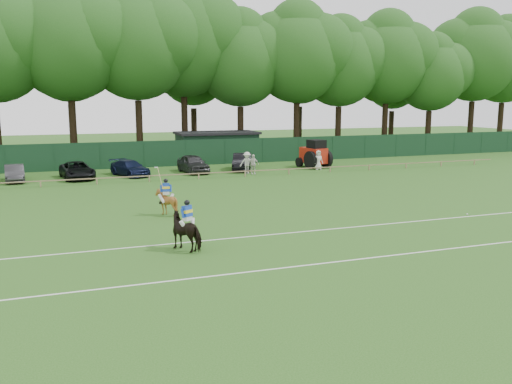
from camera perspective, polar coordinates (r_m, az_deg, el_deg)
name	(u,v)px	position (r m, az deg, el deg)	size (l,w,h in m)	color
ground	(267,230)	(27.18, 1.18, -3.99)	(160.00, 160.00, 0.00)	#1E4C14
horse_dark	(188,231)	(23.74, -7.21, -4.10)	(0.88, 1.93, 1.63)	black
horse_chestnut	(166,202)	(30.85, -9.42, -1.05)	(1.19, 1.33, 1.47)	brown
sedan_grey	(15,173)	(46.71, -24.08, 1.82)	(1.41, 4.03, 1.33)	#2D2D2F
suv_black	(77,170)	(46.50, -18.31, 2.18)	(2.29, 4.97, 1.38)	black
sedan_navy	(130,168)	(47.05, -13.13, 2.47)	(1.84, 4.53, 1.31)	#121838
hatch_grey	(193,164)	(48.14, -6.64, 2.98)	(1.87, 4.65, 1.58)	#2F2F31
estate_black	(242,162)	(49.53, -1.47, 3.20)	(1.61, 4.61, 1.52)	black
spectator_left	(247,163)	(47.16, -0.96, 3.10)	(1.22, 0.70, 1.90)	beige
spectator_mid	(253,164)	(46.77, -0.31, 2.94)	(1.01, 0.42, 1.73)	silver
spectator_right	(318,160)	(50.11, 6.58, 3.36)	(0.86, 0.56, 1.77)	silver
rider_dark	(187,215)	(23.57, -7.23, -2.37)	(0.85, 0.65, 1.41)	silver
rider_chestnut	(166,190)	(30.72, -9.46, 0.21)	(0.93, 0.64, 2.05)	silver
polo_ball	(467,214)	(32.79, 21.35, -2.19)	(0.09, 0.09, 0.09)	silver
pitch_lines	(296,247)	(24.06, 4.21, -5.84)	(60.00, 5.10, 0.01)	silver
pitch_rail	(187,174)	(44.07, -7.32, 1.88)	(62.10, 0.10, 0.50)	#997F5B
perimeter_fence	(165,154)	(52.74, -9.52, 4.01)	(92.08, 0.08, 2.50)	#14351E
utility_shed	(217,146)	(56.99, -4.13, 4.84)	(8.40, 4.40, 3.04)	#14331E
tree_row	(170,157)	(61.05, -9.03, 3.63)	(96.00, 12.00, 21.00)	#26561C
tractor	(314,154)	(51.47, 6.18, 3.95)	(2.65, 3.48, 2.65)	#B12010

